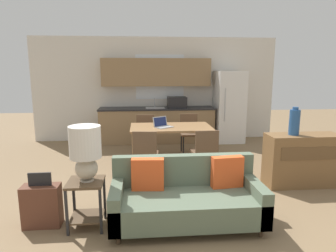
% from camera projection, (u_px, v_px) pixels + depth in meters
% --- Properties ---
extents(ground_plane, '(20.00, 20.00, 0.00)m').
position_uv_depth(ground_plane, '(176.00, 224.00, 3.69)').
color(ground_plane, '#7F6647').
extents(wall_back, '(6.40, 0.07, 2.70)m').
position_uv_depth(wall_back, '(156.00, 89.00, 7.96)').
color(wall_back, silver).
rests_on(wall_back, ground_plane).
extents(kitchen_counter, '(2.96, 0.65, 2.15)m').
position_uv_depth(kitchen_counter, '(157.00, 110.00, 7.76)').
color(kitchen_counter, '#8E704C').
rests_on(kitchen_counter, ground_plane).
extents(refrigerator, '(0.71, 0.78, 1.83)m').
position_uv_depth(refrigerator, '(229.00, 107.00, 7.79)').
color(refrigerator, white).
rests_on(refrigerator, ground_plane).
extents(dining_table, '(1.58, 0.92, 0.77)m').
position_uv_depth(dining_table, '(171.00, 130.00, 5.89)').
color(dining_table, olive).
rests_on(dining_table, ground_plane).
extents(couch, '(1.81, 0.80, 0.80)m').
position_uv_depth(couch, '(186.00, 198.00, 3.69)').
color(couch, '#3D2D1E').
rests_on(couch, ground_plane).
extents(side_table, '(0.42, 0.42, 0.58)m').
position_uv_depth(side_table, '(86.00, 197.00, 3.57)').
color(side_table, brown).
rests_on(side_table, ground_plane).
extents(table_lamp, '(0.37, 0.37, 0.66)m').
position_uv_depth(table_lamp, '(85.00, 149.00, 3.48)').
color(table_lamp, '#B2A893').
rests_on(table_lamp, side_table).
extents(credenza, '(1.17, 0.44, 0.85)m').
position_uv_depth(credenza, '(302.00, 160.00, 4.87)').
color(credenza, brown).
rests_on(credenza, ground_plane).
extents(vase, '(0.16, 0.16, 0.45)m').
position_uv_depth(vase, '(294.00, 122.00, 4.74)').
color(vase, '#234C84').
rests_on(vase, credenza).
extents(dining_chair_far_left, '(0.45, 0.45, 0.87)m').
position_uv_depth(dining_chair_far_left, '(145.00, 132.00, 6.64)').
color(dining_chair_far_left, brown).
rests_on(dining_chair_far_left, ground_plane).
extents(dining_chair_near_left, '(0.47, 0.47, 0.87)m').
position_uv_depth(dining_chair_near_left, '(146.00, 152.00, 5.09)').
color(dining_chair_near_left, brown).
rests_on(dining_chair_near_left, ground_plane).
extents(dining_chair_near_right, '(0.44, 0.44, 0.87)m').
position_uv_depth(dining_chair_near_right, '(205.00, 151.00, 5.16)').
color(dining_chair_near_right, brown).
rests_on(dining_chair_near_right, ground_plane).
extents(dining_chair_far_right, '(0.42, 0.42, 0.87)m').
position_uv_depth(dining_chair_far_right, '(189.00, 131.00, 6.78)').
color(dining_chair_far_right, brown).
rests_on(dining_chair_far_right, ground_plane).
extents(laptop, '(0.41, 0.39, 0.20)m').
position_uv_depth(laptop, '(162.00, 125.00, 5.79)').
color(laptop, '#B7BABC').
rests_on(laptop, dining_table).
extents(suitcase, '(0.44, 0.22, 0.68)m').
position_uv_depth(suitcase, '(42.00, 205.00, 3.61)').
color(suitcase, brown).
rests_on(suitcase, ground_plane).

